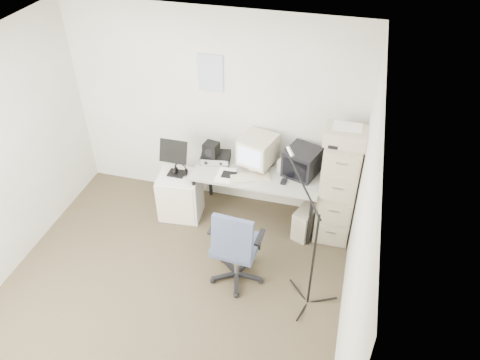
% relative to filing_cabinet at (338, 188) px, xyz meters
% --- Properties ---
extents(floor, '(3.60, 3.60, 0.01)m').
position_rel_filing_cabinet_xyz_m(floor, '(-1.58, -1.48, -0.66)').
color(floor, '#3A3022').
rests_on(floor, ground).
extents(ceiling, '(3.60, 3.60, 0.01)m').
position_rel_filing_cabinet_xyz_m(ceiling, '(-1.58, -1.48, 1.85)').
color(ceiling, white).
rests_on(ceiling, ground).
extents(wall_back, '(3.60, 0.02, 2.50)m').
position_rel_filing_cabinet_xyz_m(wall_back, '(-1.58, 0.32, 0.60)').
color(wall_back, white).
rests_on(wall_back, ground).
extents(wall_right, '(0.02, 3.60, 2.50)m').
position_rel_filing_cabinet_xyz_m(wall_right, '(0.22, -1.48, 0.60)').
color(wall_right, white).
rests_on(wall_right, ground).
extents(wall_calendar, '(0.30, 0.02, 0.44)m').
position_rel_filing_cabinet_xyz_m(wall_calendar, '(-1.60, 0.31, 1.10)').
color(wall_calendar, white).
rests_on(wall_calendar, wall_back).
extents(filing_cabinet, '(0.40, 0.60, 1.30)m').
position_rel_filing_cabinet_xyz_m(filing_cabinet, '(0.00, 0.00, 0.00)').
color(filing_cabinet, '#B5AF97').
rests_on(filing_cabinet, floor).
extents(printer, '(0.46, 0.32, 0.17)m').
position_rel_filing_cabinet_xyz_m(printer, '(0.00, -0.06, 0.74)').
color(printer, '#C3B597').
rests_on(printer, filing_cabinet).
extents(desk, '(1.50, 0.70, 0.73)m').
position_rel_filing_cabinet_xyz_m(desk, '(-0.95, -0.03, -0.29)').
color(desk, '#A0A089').
rests_on(desk, floor).
extents(crt_monitor, '(0.46, 0.47, 0.41)m').
position_rel_filing_cabinet_xyz_m(crt_monitor, '(-0.97, 0.06, 0.28)').
color(crt_monitor, '#C3B597').
rests_on(crt_monitor, desk).
extents(crt_tv, '(0.45, 0.47, 0.32)m').
position_rel_filing_cabinet_xyz_m(crt_tv, '(-0.45, 0.07, 0.24)').
color(crt_tv, black).
rests_on(crt_tv, desk).
extents(desk_speaker, '(0.10, 0.10, 0.16)m').
position_rel_filing_cabinet_xyz_m(desk_speaker, '(-0.68, 0.05, 0.16)').
color(desk_speaker, beige).
rests_on(desk_speaker, desk).
extents(keyboard, '(0.49, 0.34, 0.03)m').
position_rel_filing_cabinet_xyz_m(keyboard, '(-1.01, -0.19, 0.09)').
color(keyboard, '#C3B597').
rests_on(keyboard, desk).
extents(mouse, '(0.07, 0.10, 0.03)m').
position_rel_filing_cabinet_xyz_m(mouse, '(-0.61, -0.17, 0.09)').
color(mouse, black).
rests_on(mouse, desk).
extents(radio_receiver, '(0.38, 0.30, 0.10)m').
position_rel_filing_cabinet_xyz_m(radio_receiver, '(-1.49, 0.05, 0.13)').
color(radio_receiver, black).
rests_on(radio_receiver, desk).
extents(radio_speaker, '(0.19, 0.18, 0.17)m').
position_rel_filing_cabinet_xyz_m(radio_speaker, '(-1.53, 0.01, 0.26)').
color(radio_speaker, black).
rests_on(radio_speaker, radio_receiver).
extents(papers, '(0.21, 0.29, 0.02)m').
position_rel_filing_cabinet_xyz_m(papers, '(-1.29, -0.22, 0.09)').
color(papers, white).
rests_on(papers, desk).
extents(pc_tower, '(0.32, 0.46, 0.39)m').
position_rel_filing_cabinet_xyz_m(pc_tower, '(-0.30, -0.14, -0.45)').
color(pc_tower, '#C3B597').
rests_on(pc_tower, floor).
extents(office_chair, '(0.64, 0.64, 1.03)m').
position_rel_filing_cabinet_xyz_m(office_chair, '(-0.93, -1.04, -0.13)').
color(office_chair, slate).
rests_on(office_chair, floor).
extents(side_cart, '(0.53, 0.44, 0.61)m').
position_rel_filing_cabinet_xyz_m(side_cart, '(-1.88, -0.21, -0.34)').
color(side_cart, silver).
rests_on(side_cart, floor).
extents(music_stand, '(0.38, 0.30, 0.49)m').
position_rel_filing_cabinet_xyz_m(music_stand, '(-1.92, -0.19, 0.21)').
color(music_stand, black).
rests_on(music_stand, side_cart).
extents(headphones, '(0.23, 0.23, 0.03)m').
position_rel_filing_cabinet_xyz_m(headphones, '(-1.87, -0.18, 0.02)').
color(headphones, black).
rests_on(headphones, side_cart).
extents(mic_stand, '(0.03, 0.03, 1.59)m').
position_rel_filing_cabinet_xyz_m(mic_stand, '(-0.12, -1.18, 0.15)').
color(mic_stand, black).
rests_on(mic_stand, floor).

